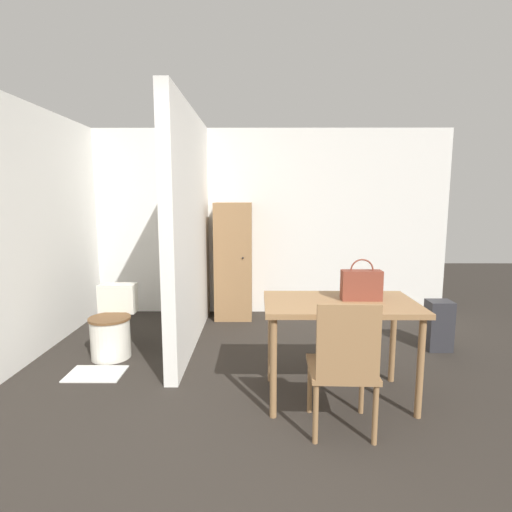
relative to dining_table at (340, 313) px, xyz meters
The scene contains 10 objects.
wall_back 2.65m from the dining_table, 105.78° to the left, with size 5.28×0.12×2.50m.
wall_left 3.01m from the dining_table, 169.57° to the left, with size 0.12×4.79×2.50m.
partition_wall 1.97m from the dining_table, 136.66° to the left, with size 0.12×2.27×2.50m.
dining_table is the anchor object (origin of this frame).
wooden_chair 0.54m from the dining_table, 97.98° to the right, with size 0.46×0.46×0.94m.
toilet 2.32m from the dining_table, 157.72° to the left, with size 0.41×0.55×0.69m.
handbag 0.28m from the dining_table, 14.99° to the left, with size 0.31×0.11×0.33m.
wooden_cabinet 2.38m from the dining_table, 113.77° to the left, with size 0.48×0.49×1.52m.
bath_mat 2.26m from the dining_table, 169.11° to the left, with size 0.50×0.34×0.01m.
space_heater 1.68m from the dining_table, 39.29° to the left, with size 0.25×0.21×0.53m.
Camera 1 is at (0.07, -1.65, 1.59)m, focal length 28.00 mm.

